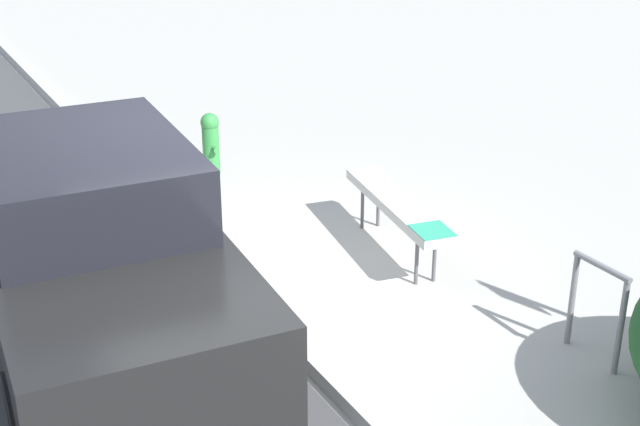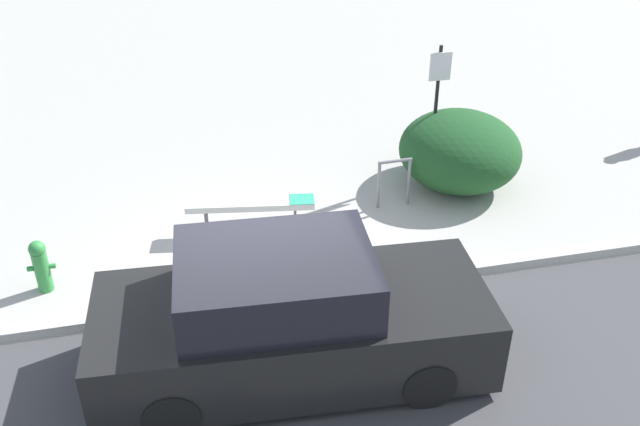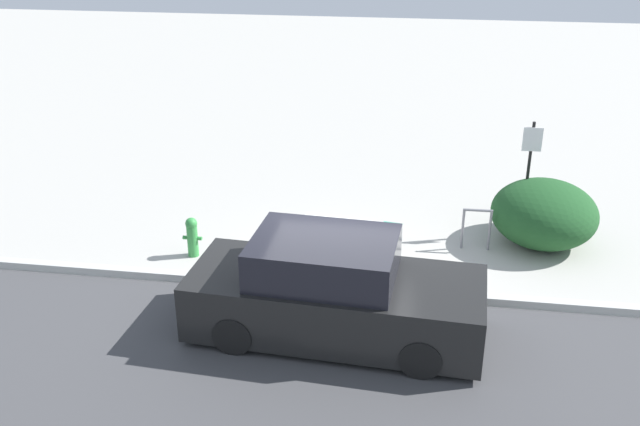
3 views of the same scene
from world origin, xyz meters
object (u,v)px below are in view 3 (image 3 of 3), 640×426
at_px(bike_rack, 477,225).
at_px(fire_hydrant, 192,236).
at_px(bench, 352,224).
at_px(sign_post, 529,168).
at_px(parked_car_near, 333,293).

xyz_separation_m(bike_rack, fire_hydrant, (-5.20, -1.06, -0.09)).
relative_size(bench, sign_post, 0.83).
relative_size(sign_post, fire_hydrant, 3.01).
relative_size(bench, fire_hydrant, 2.50).
bearing_deg(fire_hydrant, parked_car_near, -36.81).
bearing_deg(sign_post, bench, -160.86).
xyz_separation_m(bike_rack, sign_post, (0.94, 0.82, 0.88)).
bearing_deg(fire_hydrant, bench, 14.46).
bearing_deg(fire_hydrant, bike_rack, 11.47).
distance_m(bench, bike_rack, 2.33).
bearing_deg(sign_post, parked_car_near, -128.56).
bearing_deg(bike_rack, sign_post, 41.03).
bearing_deg(bike_rack, bench, -172.37).
distance_m(bench, sign_post, 3.55).
bearing_deg(fire_hydrant, sign_post, 16.97).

